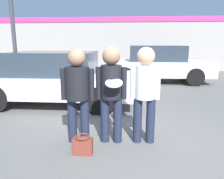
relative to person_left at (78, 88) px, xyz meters
name	(u,v)px	position (x,y,z in m)	size (l,w,h in m)	color
ground_plane	(131,136)	(0.90, 0.27, -0.95)	(56.00, 56.00, 0.00)	#5B5956
storefront_building	(131,43)	(0.90, 10.35, 0.68)	(24.00, 0.22, 3.22)	gray
person_left	(78,88)	(0.00, 0.00, 0.00)	(0.57, 0.40, 1.60)	#1E2338
person_middle_with_frisbee	(111,88)	(0.56, 0.05, 0.01)	(0.52, 0.56, 1.63)	#1E2338
person_right	(145,88)	(1.12, 0.08, 0.00)	(0.50, 0.33, 1.63)	#1E2338
parked_car_near	(57,78)	(-1.15, 2.35, -0.22)	(4.23, 1.91, 1.45)	silver
parked_car_far	(158,64)	(2.06, 6.08, -0.17)	(4.38, 1.82, 1.57)	silver
shrub	(171,63)	(3.27, 9.68, -0.47)	(0.96, 0.96, 0.96)	#285B2D
handbag	(83,145)	(0.16, -0.44, -0.81)	(0.30, 0.23, 0.30)	brown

